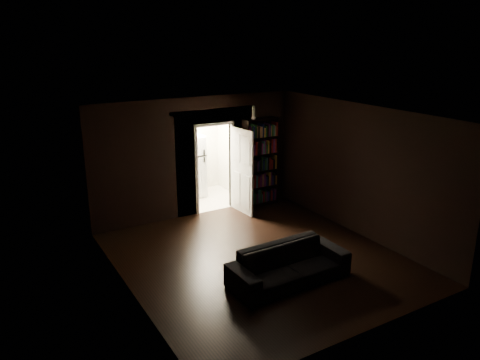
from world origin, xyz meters
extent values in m
plane|color=black|center=(0.00, 0.00, 0.00)|extent=(5.50, 5.50, 0.00)
cube|color=black|center=(-1.23, 2.80, 1.40)|extent=(2.55, 0.10, 2.80)
cube|color=black|center=(1.73, 2.80, 1.40)|extent=(1.55, 0.10, 2.80)
cube|color=black|center=(0.50, 2.80, 2.45)|extent=(0.90, 0.10, 0.70)
cube|color=black|center=(-2.50, 0.00, 1.40)|extent=(0.02, 5.50, 2.80)
cube|color=black|center=(2.50, 0.00, 1.40)|extent=(0.02, 5.50, 2.80)
cube|color=black|center=(0.00, -2.75, 1.40)|extent=(5.00, 0.02, 2.80)
cube|color=beige|center=(0.00, 0.00, 2.80)|extent=(5.00, 5.50, 0.02)
cube|color=white|center=(0.50, 2.74, 1.05)|extent=(1.04, 0.06, 2.17)
cube|color=beige|center=(0.50, 3.65, -0.05)|extent=(2.20, 1.80, 0.10)
cube|color=beige|center=(0.50, 4.50, 1.20)|extent=(2.20, 0.10, 2.40)
cube|color=beige|center=(-0.55, 3.65, 1.20)|extent=(0.10, 1.60, 2.40)
cube|color=beige|center=(1.55, 3.65, 1.20)|extent=(0.10, 1.60, 2.40)
cube|color=beige|center=(0.50, 3.65, 2.45)|extent=(2.20, 1.80, 0.10)
cube|color=#CC6E73|center=(0.50, 4.44, 2.22)|extent=(2.00, 0.04, 0.26)
imported|color=black|center=(0.00, -0.98, 0.42)|extent=(2.18, 0.97, 0.83)
cube|color=black|center=(1.67, 2.55, 1.10)|extent=(0.94, 0.47, 2.20)
cube|color=white|center=(0.39, 4.03, 0.82)|extent=(0.85, 0.81, 1.65)
cube|color=white|center=(1.00, 2.31, 1.02)|extent=(0.11, 0.85, 2.05)
cube|color=white|center=(1.46, 2.54, 2.36)|extent=(0.13, 0.13, 0.33)
cube|color=black|center=(0.29, 3.91, 1.79)|extent=(0.68, 0.15, 0.28)
camera|label=1|loc=(-4.45, -6.85, 4.14)|focal=35.00mm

